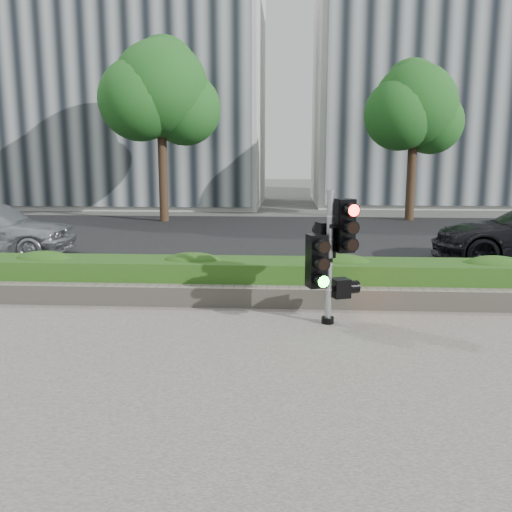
{
  "coord_description": "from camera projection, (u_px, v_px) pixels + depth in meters",
  "views": [
    {
      "loc": [
        0.56,
        -7.1,
        2.54
      ],
      "look_at": [
        0.08,
        0.6,
        1.14
      ],
      "focal_mm": 38.0,
      "sensor_mm": 36.0,
      "label": 1
    }
  ],
  "objects": [
    {
      "name": "curb",
      "position": [
        260.0,
        287.0,
        10.54
      ],
      "size": [
        60.0,
        0.25,
        0.12
      ],
      "primitive_type": "cube",
      "color": "gray",
      "rests_on": "ground"
    },
    {
      "name": "traffic_signal",
      "position": [
        330.0,
        250.0,
        8.19
      ],
      "size": [
        0.75,
        0.65,
        2.05
      ],
      "rotation": [
        0.0,
        0.0,
        0.35
      ],
      "color": "black",
      "rests_on": "sidewalk"
    },
    {
      "name": "sidewalk",
      "position": [
        227.0,
        436.0,
        5.0
      ],
      "size": [
        16.0,
        11.0,
        0.03
      ],
      "primitive_type": "cube",
      "color": "#9E9389",
      "rests_on": "ground"
    },
    {
      "name": "ground",
      "position": [
        247.0,
        345.0,
        7.46
      ],
      "size": [
        120.0,
        120.0,
        0.0
      ],
      "primitive_type": "plane",
      "color": "#51514C",
      "rests_on": "ground"
    },
    {
      "name": "building_right",
      "position": [
        477.0,
        95.0,
        30.28
      ],
      "size": [
        18.0,
        10.0,
        12.0
      ],
      "primitive_type": "cube",
      "color": "#B7B7B2",
      "rests_on": "ground"
    },
    {
      "name": "building_left",
      "position": [
        114.0,
        65.0,
        29.25
      ],
      "size": [
        16.0,
        9.0,
        15.0
      ],
      "primitive_type": "cube",
      "color": "#B7B7B2",
      "rests_on": "ground"
    },
    {
      "name": "stone_wall",
      "position": [
        256.0,
        297.0,
        9.29
      ],
      "size": [
        12.0,
        0.32,
        0.34
      ],
      "primitive_type": "cube",
      "color": "gray",
      "rests_on": "sidewalk"
    },
    {
      "name": "tree_left",
      "position": [
        161.0,
        93.0,
        21.13
      ],
      "size": [
        4.61,
        4.03,
        7.34
      ],
      "color": "black",
      "rests_on": "ground"
    },
    {
      "name": "tree_right",
      "position": [
        414.0,
        109.0,
        21.6
      ],
      "size": [
        4.1,
        3.58,
        6.53
      ],
      "color": "black",
      "rests_on": "ground"
    },
    {
      "name": "hedge",
      "position": [
        258.0,
        279.0,
        9.9
      ],
      "size": [
        12.0,
        1.0,
        0.68
      ],
      "primitive_type": "cube",
      "color": "#4E902C",
      "rests_on": "sidewalk"
    },
    {
      "name": "road",
      "position": [
        272.0,
        239.0,
        17.28
      ],
      "size": [
        60.0,
        13.0,
        0.02
      ],
      "primitive_type": "cube",
      "color": "black",
      "rests_on": "ground"
    }
  ]
}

